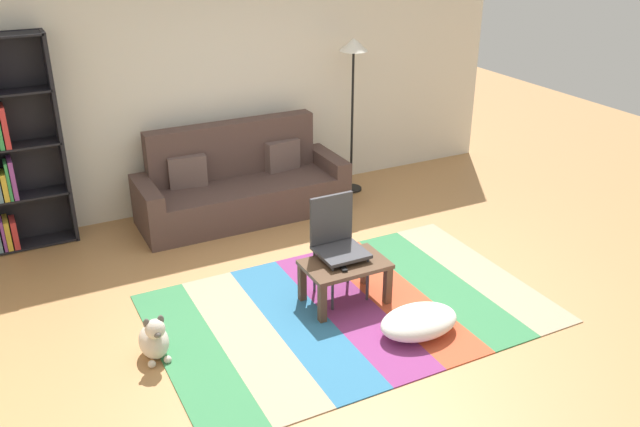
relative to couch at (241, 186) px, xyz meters
The scene contains 10 objects.
ground_plane 2.06m from the couch, 85.98° to the right, with size 14.00×14.00×0.00m, color #B27F4C.
back_wall 1.15m from the couch, 74.90° to the left, with size 6.80×0.10×2.70m, color silver.
rug 2.27m from the couch, 87.17° to the right, with size 3.24×2.10×0.01m.
couch is the anchor object (origin of this frame).
coffee_table 2.12m from the couch, 86.49° to the right, with size 0.71×0.46×0.38m.
pouf 2.85m from the couch, 81.42° to the right, with size 0.67×0.44×0.21m, color white.
dog 2.65m from the couch, 125.40° to the right, with size 0.22×0.35×0.40m.
standing_lamp 1.85m from the couch, ahead, with size 0.32×0.32×1.80m.
tv_remote 2.20m from the couch, 88.25° to the right, with size 0.04×0.15×0.02m, color black.
folding_chair 1.95m from the couch, 85.80° to the right, with size 0.40×0.40×0.90m.
Camera 1 is at (-2.49, -4.47, 3.15)m, focal length 37.98 mm.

